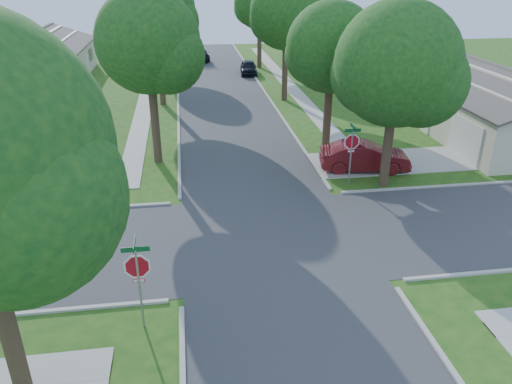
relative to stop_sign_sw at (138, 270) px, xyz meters
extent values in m
plane|color=#1F4E15|center=(4.70, 4.70, -2.03)|extent=(100.00, 100.00, 0.00)
cube|color=#333335|center=(4.70, 4.70, -2.03)|extent=(7.00, 100.00, 0.02)
cube|color=#9E9B91|center=(10.80, 30.70, -2.01)|extent=(1.20, 40.00, 0.04)
cube|color=#9E9B91|center=(-1.40, 30.70, -2.01)|extent=(1.20, 40.00, 0.04)
cube|color=#9E9B91|center=(12.60, 11.80, -2.01)|extent=(8.80, 3.60, 0.05)
cube|color=gray|center=(0.00, 0.00, -0.68)|extent=(0.06, 0.06, 2.70)
cylinder|color=white|center=(0.00, 0.00, 0.12)|extent=(1.05, 0.02, 1.05)
cylinder|color=#AC0B1A|center=(0.00, 0.00, 0.12)|extent=(0.90, 0.03, 0.90)
cube|color=#AC0B1A|center=(0.00, 0.00, -0.35)|extent=(0.34, 0.03, 0.12)
cube|color=white|center=(0.00, 0.00, -0.35)|extent=(0.30, 0.03, 0.08)
cube|color=#0C5426|center=(0.00, 0.00, 0.69)|extent=(0.80, 0.02, 0.16)
cube|color=#0C5426|center=(0.00, 0.00, 0.87)|extent=(0.02, 0.80, 0.16)
cube|color=gray|center=(9.40, 9.40, -0.68)|extent=(0.06, 0.06, 2.70)
cylinder|color=white|center=(9.40, 9.40, 0.12)|extent=(1.05, 0.02, 1.05)
cylinder|color=#AC0B1A|center=(9.40, 9.40, 0.12)|extent=(0.90, 0.03, 0.90)
cube|color=#AC0B1A|center=(9.40, 9.40, -0.35)|extent=(0.34, 0.03, 0.12)
cube|color=white|center=(9.40, 9.40, -0.35)|extent=(0.30, 0.03, 0.08)
cube|color=#0C5426|center=(9.40, 9.40, 0.69)|extent=(0.80, 0.02, 0.16)
cube|color=#0C5426|center=(9.40, 9.40, 0.87)|extent=(0.02, 0.80, 0.16)
cylinder|color=#38281C|center=(9.40, 13.70, -0.05)|extent=(0.44, 0.44, 3.95)
sphere|color=#104316|center=(9.40, 13.70, 3.85)|extent=(4.80, 4.80, 4.80)
sphere|color=#104316|center=(10.24, 13.22, 3.25)|extent=(3.46, 3.46, 3.46)
sphere|color=#104316|center=(8.68, 14.30, 3.37)|extent=(3.26, 3.26, 3.26)
cylinder|color=#38281C|center=(9.40, 25.70, 0.12)|extent=(0.44, 0.44, 4.30)
sphere|color=#104316|center=(9.40, 25.70, 4.48)|extent=(5.40, 5.40, 5.40)
sphere|color=#104316|center=(10.35, 25.16, 3.81)|extent=(3.89, 3.89, 3.89)
sphere|color=#104316|center=(8.59, 26.38, 3.94)|extent=(3.67, 3.67, 3.67)
cylinder|color=#38281C|center=(9.40, 38.70, 0.07)|extent=(0.44, 0.44, 4.20)
sphere|color=#104316|center=(9.40, 38.70, 4.19)|extent=(5.00, 5.00, 5.00)
sphere|color=#104316|center=(10.28, 38.20, 3.57)|extent=(3.60, 3.60, 3.60)
sphere|color=#104316|center=(8.65, 39.33, 3.69)|extent=(3.40, 3.40, 3.40)
cylinder|color=#38281C|center=(0.00, 13.70, 0.09)|extent=(0.44, 0.44, 4.25)
sphere|color=#104316|center=(0.00, 13.70, 4.34)|extent=(5.20, 5.20, 5.20)
sphere|color=#104316|center=(0.91, 13.18, 3.69)|extent=(3.74, 3.74, 3.74)
sphere|color=#104316|center=(-0.78, 14.35, 3.82)|extent=(3.54, 3.54, 3.54)
cylinder|color=#38281C|center=(0.00, 25.70, 0.19)|extent=(0.44, 0.44, 4.44)
sphere|color=#104316|center=(0.00, 25.70, 4.73)|extent=(5.60, 5.60, 5.60)
sphere|color=#104316|center=(0.98, 25.14, 4.03)|extent=(4.03, 4.03, 4.03)
sphere|color=#104316|center=(-0.84, 26.40, 4.17)|extent=(3.81, 3.81, 3.81)
cylinder|color=#38281C|center=(0.00, 38.70, -0.08)|extent=(0.44, 0.44, 3.90)
sphere|color=#104316|center=(0.00, 38.70, 3.70)|extent=(4.60, 4.60, 4.60)
sphere|color=#104316|center=(0.80, 38.24, 3.13)|extent=(3.31, 3.31, 3.31)
sphere|color=#104316|center=(-0.69, 39.28, 3.24)|extent=(3.13, 3.13, 3.13)
cylinder|color=#38281C|center=(-2.80, -2.30, -0.01)|extent=(0.44, 0.44, 4.04)
sphere|color=#104316|center=(-1.75, -2.90, 3.77)|extent=(4.32, 4.32, 4.32)
cylinder|color=#38281C|center=(11.00, 8.90, -0.26)|extent=(0.44, 0.44, 3.54)
sphere|color=#104316|center=(11.00, 8.90, 3.83)|extent=(5.60, 5.60, 5.60)
sphere|color=#104316|center=(11.98, 8.34, 3.13)|extent=(4.03, 4.03, 4.03)
sphere|color=#104316|center=(10.16, 9.60, 3.27)|extent=(3.81, 3.81, 3.81)
cube|color=#C4B39B|center=(20.70, 15.70, -0.63)|extent=(8.00, 13.00, 2.80)
cube|color=#403C37|center=(18.70, 15.70, 1.42)|extent=(4.42, 13.60, 1.56)
cube|color=silver|center=(16.67, 11.80, -0.93)|extent=(0.06, 3.20, 2.20)
cube|color=silver|center=(16.67, 16.35, -1.03)|extent=(0.06, 0.90, 2.00)
cube|color=#1E2633|center=(16.67, 18.95, -0.48)|extent=(0.06, 1.80, 1.10)
cube|color=#C4B39B|center=(20.70, 33.70, -0.63)|extent=(8.00, 13.00, 2.80)
cube|color=#403C37|center=(22.70, 33.70, 1.42)|extent=(4.42, 13.60, 1.56)
cube|color=#403C37|center=(18.70, 33.70, 1.42)|extent=(4.42, 13.60, 1.56)
cube|color=silver|center=(16.67, 29.80, -0.93)|extent=(0.06, 3.20, 2.20)
cube|color=silver|center=(16.67, 34.35, -1.03)|extent=(0.06, 0.90, 2.00)
cube|color=#1E2633|center=(16.67, 36.95, -0.48)|extent=(0.06, 1.80, 1.10)
cube|color=#403C37|center=(-9.30, 19.70, 1.42)|extent=(4.42, 13.60, 1.56)
cube|color=silver|center=(-7.27, 15.80, -0.93)|extent=(0.06, 3.20, 2.20)
cube|color=silver|center=(-7.27, 20.35, -1.03)|extent=(0.06, 0.90, 2.00)
cube|color=#1E2633|center=(-7.27, 22.95, -0.48)|extent=(0.06, 1.80, 1.10)
cube|color=#C4B39B|center=(-11.30, 36.70, -0.63)|extent=(8.00, 13.00, 2.80)
cube|color=#403C37|center=(-9.30, 36.70, 1.42)|extent=(4.42, 13.60, 1.56)
cube|color=#403C37|center=(-13.30, 36.70, 1.42)|extent=(4.42, 13.60, 1.56)
cube|color=silver|center=(-7.27, 32.80, -0.93)|extent=(0.06, 3.20, 2.20)
cube|color=silver|center=(-7.27, 37.35, -1.03)|extent=(0.06, 0.90, 2.00)
cube|color=#1E2633|center=(-7.27, 39.95, -0.48)|extent=(0.06, 1.80, 1.10)
imported|color=maroon|center=(10.70, 10.92, -1.27)|extent=(4.79, 2.32, 1.51)
imported|color=black|center=(7.90, 35.74, -1.38)|extent=(1.87, 3.95, 1.30)
imported|color=black|center=(3.50, 43.67, -1.37)|extent=(2.35, 4.74, 1.32)
camera|label=1|loc=(1.61, -12.25, 8.01)|focal=35.00mm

